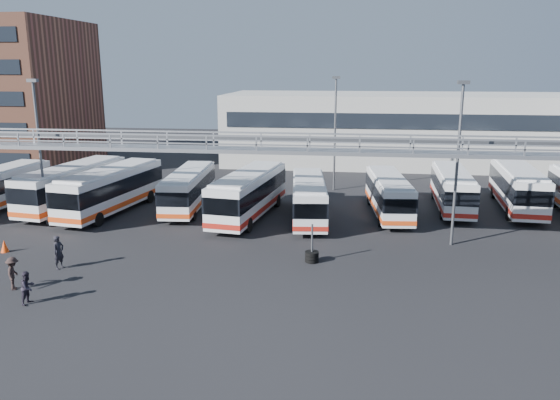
# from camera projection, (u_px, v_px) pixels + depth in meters

# --- Properties ---
(ground) EXTENTS (140.00, 140.00, 0.00)m
(ground) POSITION_uv_depth(u_px,v_px,m) (244.00, 276.00, 29.46)
(ground) COLOR black
(ground) RESTS_ON ground
(gantry) EXTENTS (51.40, 5.15, 7.10)m
(gantry) POSITION_uv_depth(u_px,v_px,m) (261.00, 158.00, 33.81)
(gantry) COLOR #909398
(gantry) RESTS_ON ground
(warehouse) EXTENTS (42.00, 14.00, 8.00)m
(warehouse) POSITION_uv_depth(u_px,v_px,m) (408.00, 129.00, 63.57)
(warehouse) COLOR #9E9E99
(warehouse) RESTS_ON ground
(light_pole_left) EXTENTS (0.70, 0.35, 10.21)m
(light_pole_left) POSITION_uv_depth(u_px,v_px,m) (39.00, 145.00, 37.87)
(light_pole_left) COLOR #4C4F54
(light_pole_left) RESTS_ON ground
(light_pole_mid) EXTENTS (0.70, 0.35, 10.21)m
(light_pole_mid) POSITION_uv_depth(u_px,v_px,m) (458.00, 155.00, 33.30)
(light_pole_mid) COLOR #4C4F54
(light_pole_mid) RESTS_ON ground
(light_pole_back) EXTENTS (0.70, 0.35, 10.21)m
(light_pole_back) POSITION_uv_depth(u_px,v_px,m) (335.00, 127.00, 48.78)
(light_pole_back) COLOR #4C4F54
(light_pole_back) RESTS_ON ground
(bus_1) EXTENTS (4.20, 11.67, 3.47)m
(bus_1) POSITION_uv_depth(u_px,v_px,m) (73.00, 185.00, 43.21)
(bus_1) COLOR silver
(bus_1) RESTS_ON ground
(bus_2) EXTENTS (4.30, 11.65, 3.46)m
(bus_2) POSITION_uv_depth(u_px,v_px,m) (111.00, 188.00, 41.87)
(bus_2) COLOR silver
(bus_2) RESTS_ON ground
(bus_3) EXTENTS (3.08, 10.35, 3.10)m
(bus_3) POSITION_uv_depth(u_px,v_px,m) (189.00, 188.00, 42.96)
(bus_3) COLOR silver
(bus_3) RESTS_ON ground
(bus_4) EXTENTS (4.15, 11.61, 3.45)m
(bus_4) POSITION_uv_depth(u_px,v_px,m) (249.00, 193.00, 40.48)
(bus_4) COLOR silver
(bus_4) RESTS_ON ground
(bus_5) EXTENTS (3.39, 10.27, 3.06)m
(bus_5) POSITION_uv_depth(u_px,v_px,m) (309.00, 197.00, 39.95)
(bus_5) COLOR silver
(bus_5) RESTS_ON ground
(bus_6) EXTENTS (3.26, 10.18, 3.04)m
(bus_6) POSITION_uv_depth(u_px,v_px,m) (389.00, 194.00, 41.22)
(bus_6) COLOR silver
(bus_6) RESTS_ON ground
(bus_7) EXTENTS (2.80, 10.35, 3.12)m
(bus_7) POSITION_uv_depth(u_px,v_px,m) (452.00, 188.00, 43.00)
(bus_7) COLOR silver
(bus_7) RESTS_ON ground
(bus_8) EXTENTS (3.46, 11.29, 3.38)m
(bus_8) POSITION_uv_depth(u_px,v_px,m) (517.00, 186.00, 42.83)
(bus_8) COLOR silver
(bus_8) RESTS_ON ground
(pedestrian_a) EXTENTS (0.63, 0.79, 1.90)m
(pedestrian_a) POSITION_uv_depth(u_px,v_px,m) (59.00, 252.00, 30.34)
(pedestrian_a) COLOR black
(pedestrian_a) RESTS_ON ground
(pedestrian_b) EXTENTS (0.72, 0.86, 1.62)m
(pedestrian_b) POSITION_uv_depth(u_px,v_px,m) (28.00, 287.00, 25.85)
(pedestrian_b) COLOR #24202C
(pedestrian_b) RESTS_ON ground
(pedestrian_c) EXTENTS (0.99, 1.26, 1.71)m
(pedestrian_c) POSITION_uv_depth(u_px,v_px,m) (13.00, 273.00, 27.49)
(pedestrian_c) COLOR black
(pedestrian_c) RESTS_ON ground
(cone_right) EXTENTS (0.60, 0.60, 0.76)m
(cone_right) POSITION_uv_depth(u_px,v_px,m) (4.00, 246.00, 33.18)
(cone_right) COLOR #FC460E
(cone_right) RESTS_ON ground
(tire_stack) EXTENTS (0.79, 0.79, 2.27)m
(tire_stack) POSITION_uv_depth(u_px,v_px,m) (312.00, 256.00, 31.48)
(tire_stack) COLOR black
(tire_stack) RESTS_ON ground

